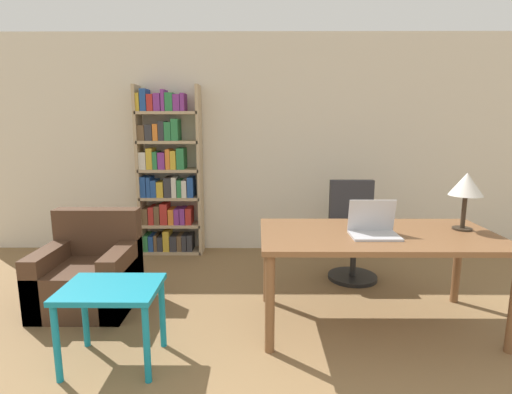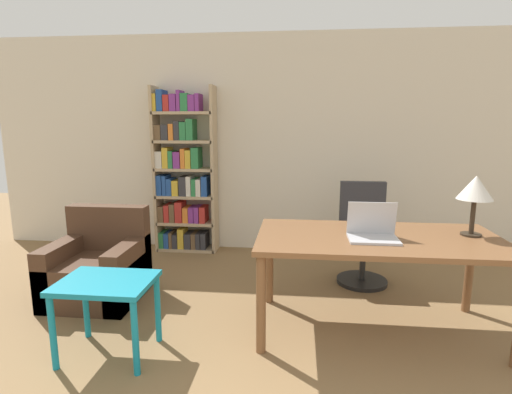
% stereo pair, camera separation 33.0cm
% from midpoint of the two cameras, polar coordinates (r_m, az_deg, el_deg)
% --- Properties ---
extents(wall_back, '(8.00, 0.06, 2.70)m').
position_cam_midpoint_polar(wall_back, '(5.07, 2.39, 7.44)').
color(wall_back, beige).
rests_on(wall_back, ground_plane).
extents(desk, '(1.85, 0.95, 0.77)m').
position_cam_midpoint_polar(desk, '(3.28, 14.22, -6.48)').
color(desk, brown).
rests_on(desk, ground_plane).
extents(laptop, '(0.36, 0.26, 0.27)m').
position_cam_midpoint_polar(laptop, '(3.15, 13.60, -4.38)').
color(laptop, '#B2B2B7').
rests_on(laptop, desk).
extents(table_lamp, '(0.26, 0.26, 0.47)m').
position_cam_midpoint_polar(table_lamp, '(3.52, 25.53, 1.40)').
color(table_lamp, '#2D2319').
rests_on(table_lamp, desk).
extents(office_chair, '(0.51, 0.51, 1.03)m').
position_cam_midpoint_polar(office_chair, '(4.31, 11.52, -5.31)').
color(office_chair, black).
rests_on(office_chair, ground_plane).
extents(side_table_blue, '(0.64, 0.49, 0.56)m').
position_cam_midpoint_polar(side_table_blue, '(2.97, -23.08, -13.35)').
color(side_table_blue, teal).
rests_on(side_table_blue, ground_plane).
extents(armchair, '(0.78, 0.75, 0.83)m').
position_cam_midpoint_polar(armchair, '(4.01, -24.96, -10.16)').
color(armchair, '#472D1E').
rests_on(armchair, ground_plane).
extents(bookshelf, '(0.77, 0.28, 2.07)m').
position_cam_midpoint_polar(bookshelf, '(5.08, -14.41, 2.84)').
color(bookshelf, tan).
rests_on(bookshelf, ground_plane).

